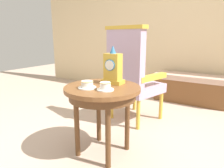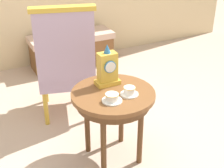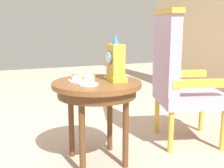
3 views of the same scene
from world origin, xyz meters
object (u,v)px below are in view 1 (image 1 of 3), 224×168
teacup_left (87,85)px  mantel_clock (113,69)px  window_bench (190,88)px  armchair (131,74)px  side_table (102,95)px  teacup_right (105,87)px

teacup_left → mantel_clock: (0.09, 0.25, 0.11)m
teacup_left → window_bench: teacup_left is taller
teacup_left → armchair: bearing=93.0°
armchair → mantel_clock: bearing=-78.1°
mantel_clock → side_table: bearing=-97.8°
window_bench → teacup_left: bearing=-101.6°
window_bench → armchair: bearing=-111.9°
side_table → teacup_right: teacup_right is taller
armchair → window_bench: armchair is taller
armchair → window_bench: (0.47, 1.16, -0.37)m
side_table → mantel_clock: size_ratio=1.92×
mantel_clock → armchair: bearing=101.9°
teacup_left → mantel_clock: size_ratio=0.44×
mantel_clock → armchair: armchair is taller
side_table → mantel_clock: 0.25m
teacup_right → mantel_clock: mantel_clock is taller
side_table → armchair: (-0.11, 0.77, 0.06)m
teacup_right → armchair: size_ratio=0.12×
teacup_right → window_bench: size_ratio=0.12×
side_table → window_bench: size_ratio=0.59×
teacup_right → armchair: 0.88m
armchair → window_bench: size_ratio=1.04×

